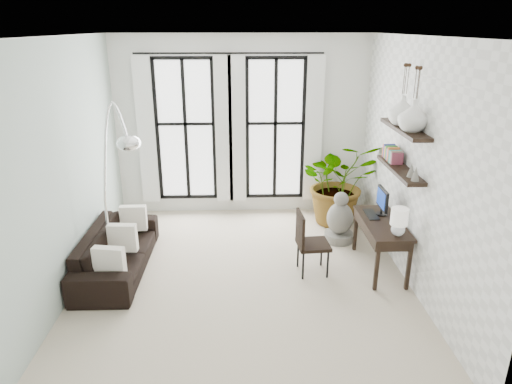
{
  "coord_description": "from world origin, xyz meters",
  "views": [
    {
      "loc": [
        -0.01,
        -5.57,
        3.31
      ],
      "look_at": [
        0.18,
        0.3,
        1.16
      ],
      "focal_mm": 32.0,
      "sensor_mm": 36.0,
      "label": 1
    }
  ],
  "objects_px": {
    "sofa": "(117,250)",
    "buddha": "(340,221)",
    "plant": "(339,182)",
    "desk": "(383,226)",
    "arc_lamp": "(118,173)",
    "desk_chair": "(308,239)"
  },
  "relations": [
    {
      "from": "buddha",
      "to": "plant",
      "type": "bearing_deg",
      "value": 81.23
    },
    {
      "from": "sofa",
      "to": "desk_chair",
      "type": "distance_m",
      "value": 2.71
    },
    {
      "from": "desk_chair",
      "to": "plant",
      "type": "bearing_deg",
      "value": 61.25
    },
    {
      "from": "desk",
      "to": "buddha",
      "type": "distance_m",
      "value": 1.1
    },
    {
      "from": "sofa",
      "to": "arc_lamp",
      "type": "height_order",
      "value": "arc_lamp"
    },
    {
      "from": "arc_lamp",
      "to": "desk_chair",
      "type": "bearing_deg",
      "value": -5.07
    },
    {
      "from": "sofa",
      "to": "buddha",
      "type": "relative_size",
      "value": 2.45
    },
    {
      "from": "desk_chair",
      "to": "arc_lamp",
      "type": "relative_size",
      "value": 0.38
    },
    {
      "from": "sofa",
      "to": "arc_lamp",
      "type": "distance_m",
      "value": 1.14
    },
    {
      "from": "sofa",
      "to": "buddha",
      "type": "height_order",
      "value": "buddha"
    },
    {
      "from": "desk",
      "to": "arc_lamp",
      "type": "distance_m",
      "value": 3.7
    },
    {
      "from": "arc_lamp",
      "to": "buddha",
      "type": "distance_m",
      "value": 3.5
    },
    {
      "from": "desk",
      "to": "arc_lamp",
      "type": "xyz_separation_m",
      "value": [
        -3.62,
        0.2,
        0.74
      ]
    },
    {
      "from": "arc_lamp",
      "to": "desk",
      "type": "bearing_deg",
      "value": -3.15
    },
    {
      "from": "plant",
      "to": "desk_chair",
      "type": "relative_size",
      "value": 1.64
    },
    {
      "from": "desk",
      "to": "buddha",
      "type": "bearing_deg",
      "value": 111.58
    },
    {
      "from": "plant",
      "to": "desk",
      "type": "distance_m",
      "value": 1.76
    },
    {
      "from": "sofa",
      "to": "plant",
      "type": "distance_m",
      "value": 3.85
    },
    {
      "from": "arc_lamp",
      "to": "buddha",
      "type": "xyz_separation_m",
      "value": [
        3.24,
        0.77,
        -1.08
      ]
    },
    {
      "from": "desk",
      "to": "desk_chair",
      "type": "xyz_separation_m",
      "value": [
        -1.05,
        -0.03,
        -0.18
      ]
    },
    {
      "from": "plant",
      "to": "desk_chair",
      "type": "bearing_deg",
      "value": -113.98
    },
    {
      "from": "plant",
      "to": "desk",
      "type": "bearing_deg",
      "value": -81.3
    }
  ]
}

